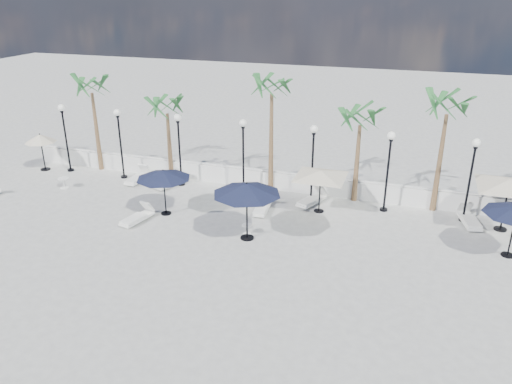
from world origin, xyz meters
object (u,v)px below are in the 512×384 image
(lounger_1, at_px, (171,181))
(lounger_6, at_px, (469,219))
(lounger_4, at_px, (262,207))
(lounger_5, at_px, (312,199))
(parasol_cream_sq_b, at_px, (511,179))
(parasol_cream_small, at_px, (40,139))
(parasol_navy_left, at_px, (163,175))
(parasol_cream_sq_a, at_px, (321,171))
(lounger_3, at_px, (138,177))
(lounger_2, at_px, (137,217))
(parasol_navy_mid, at_px, (247,189))

(lounger_1, xyz_separation_m, lounger_6, (14.71, -0.00, -0.01))
(lounger_4, bearing_deg, lounger_1, 159.05)
(lounger_5, xyz_separation_m, parasol_cream_sq_b, (8.39, -0.19, 2.13))
(lounger_4, bearing_deg, parasol_cream_small, 168.34)
(lounger_6, distance_m, parasol_cream_small, 22.78)
(lounger_5, xyz_separation_m, parasol_cream_small, (-15.61, -0.02, 1.61))
(parasol_navy_left, distance_m, parasol_cream_sq_a, 7.13)
(lounger_3, xyz_separation_m, parasol_cream_sq_a, (10.06, -0.78, 1.80))
(lounger_3, height_order, parasol_cream_sq_a, parasol_cream_sq_a)
(lounger_3, height_order, lounger_4, lounger_3)
(lounger_6, bearing_deg, parasol_navy_left, -179.33)
(lounger_2, height_order, parasol_cream_small, parasol_cream_small)
(parasol_navy_mid, bearing_deg, parasol_cream_sq_a, 57.13)
(parasol_cream_small, bearing_deg, parasol_cream_sq_b, -0.41)
(lounger_4, bearing_deg, lounger_3, 163.03)
(lounger_3, bearing_deg, lounger_1, 0.28)
(lounger_5, relative_size, parasol_cream_sq_a, 0.43)
(lounger_4, xyz_separation_m, lounger_5, (2.03, 1.58, 0.01))
(lounger_4, height_order, parasol_navy_left, parasol_navy_left)
(lounger_6, xyz_separation_m, parasol_cream_sq_b, (1.28, -0.19, 2.12))
(parasol_navy_left, xyz_separation_m, parasol_cream_sq_a, (6.70, 2.46, 0.10))
(parasol_navy_mid, bearing_deg, lounger_2, -179.92)
(lounger_1, distance_m, parasol_navy_left, 3.91)
(lounger_1, bearing_deg, parasol_cream_small, -161.16)
(lounger_5, height_order, parasol_cream_sq_b, parasol_cream_sq_b)
(lounger_1, distance_m, lounger_2, 4.41)
(lounger_6, height_order, parasol_cream_sq_b, parasol_cream_sq_b)
(parasol_navy_mid, xyz_separation_m, parasol_cream_small, (-13.79, 4.35, -0.39))
(lounger_2, xyz_separation_m, parasol_navy_mid, (5.21, 0.01, 2.01))
(parasol_cream_sq_a, xyz_separation_m, parasol_cream_small, (-16.11, 0.76, -0.19))
(lounger_4, distance_m, parasol_cream_small, 13.77)
(lounger_5, xyz_separation_m, lounger_6, (7.11, 0.00, 0.01))
(lounger_4, xyz_separation_m, parasol_cream_small, (-13.58, 1.56, 1.62))
(parasol_cream_small, bearing_deg, lounger_3, 0.19)
(lounger_2, height_order, parasol_cream_sq_b, parasol_cream_sq_b)
(lounger_6, relative_size, parasol_navy_mid, 0.71)
(parasol_navy_mid, bearing_deg, lounger_3, 150.56)
(lounger_5, xyz_separation_m, parasol_navy_left, (-6.19, -3.24, 1.71))
(parasol_cream_small, bearing_deg, lounger_4, -6.56)
(parasol_navy_mid, bearing_deg, lounger_1, 142.92)
(lounger_4, height_order, lounger_6, lounger_6)
(parasol_cream_sq_b, bearing_deg, lounger_5, 178.69)
(lounger_5, height_order, parasol_navy_mid, parasol_navy_mid)
(lounger_1, height_order, lounger_3, lounger_1)
(lounger_5, height_order, lounger_6, lounger_6)
(lounger_2, distance_m, parasol_cream_small, 9.76)
(lounger_5, bearing_deg, parasol_navy_left, -130.15)
(lounger_4, distance_m, lounger_5, 2.57)
(lounger_1, relative_size, lounger_2, 1.12)
(parasol_cream_sq_a, bearing_deg, lounger_2, -154.45)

